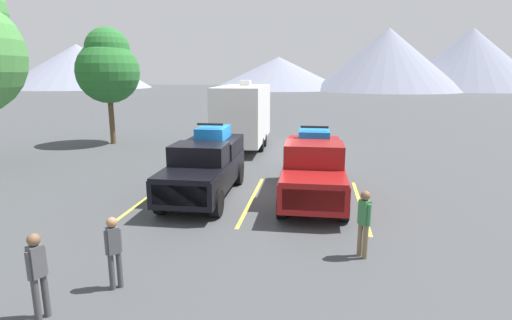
# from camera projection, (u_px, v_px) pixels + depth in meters

# --- Properties ---
(ground_plane) EXTENTS (240.00, 240.00, 0.00)m
(ground_plane) POSITION_uv_depth(u_px,v_px,m) (256.00, 192.00, 14.87)
(ground_plane) COLOR #3F4244
(pickup_truck_a) EXTENTS (2.12, 5.47, 2.53)m
(pickup_truck_a) POSITION_uv_depth(u_px,v_px,m) (206.00, 164.00, 14.27)
(pickup_truck_a) COLOR black
(pickup_truck_a) RESTS_ON ground
(pickup_truck_b) EXTENTS (2.20, 5.81, 2.45)m
(pickup_truck_b) POSITION_uv_depth(u_px,v_px,m) (313.00, 166.00, 14.02)
(pickup_truck_b) COLOR maroon
(pickup_truck_b) RESTS_ON ground
(lot_stripe_a) EXTENTS (0.12, 5.50, 0.01)m
(lot_stripe_a) POSITION_uv_depth(u_px,v_px,m) (151.00, 195.00, 14.56)
(lot_stripe_a) COLOR gold
(lot_stripe_a) RESTS_ON ground
(lot_stripe_b) EXTENTS (0.12, 5.50, 0.01)m
(lot_stripe_b) POSITION_uv_depth(u_px,v_px,m) (252.00, 199.00, 14.01)
(lot_stripe_b) COLOR gold
(lot_stripe_b) RESTS_ON ground
(lot_stripe_c) EXTENTS (0.12, 5.50, 0.01)m
(lot_stripe_c) POSITION_uv_depth(u_px,v_px,m) (360.00, 204.00, 13.47)
(lot_stripe_c) COLOR gold
(lot_stripe_c) RESTS_ON ground
(camper_trailer_a) EXTENTS (2.69, 7.69, 3.89)m
(camper_trailer_a) POSITION_uv_depth(u_px,v_px,m) (243.00, 113.00, 22.90)
(camper_trailer_a) COLOR white
(camper_trailer_a) RESTS_ON ground
(person_a) EXTENTS (0.31, 0.31, 1.67)m
(person_a) POSITION_uv_depth(u_px,v_px,m) (364.00, 219.00, 9.46)
(person_a) COLOR #726047
(person_a) RESTS_ON ground
(person_b) EXTENTS (0.29, 0.29, 1.55)m
(person_b) POSITION_uv_depth(u_px,v_px,m) (114.00, 248.00, 8.08)
(person_b) COLOR #3F3F42
(person_b) RESTS_ON ground
(person_c) EXTENTS (0.27, 0.34, 1.65)m
(person_c) POSITION_uv_depth(u_px,v_px,m) (38.00, 271.00, 7.06)
(person_c) COLOR #3F3F42
(person_c) RESTS_ON ground
(tree_a) EXTENTS (3.73, 3.73, 6.98)m
(tree_a) POSITION_uv_depth(u_px,v_px,m) (108.00, 66.00, 23.90)
(tree_a) COLOR brown
(tree_a) RESTS_ON ground
(mountain_ridge) EXTENTS (138.26, 40.78, 14.68)m
(mountain_ridge) POSITION_uv_depth(u_px,v_px,m) (293.00, 64.00, 100.60)
(mountain_ridge) COLOR gray
(mountain_ridge) RESTS_ON ground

